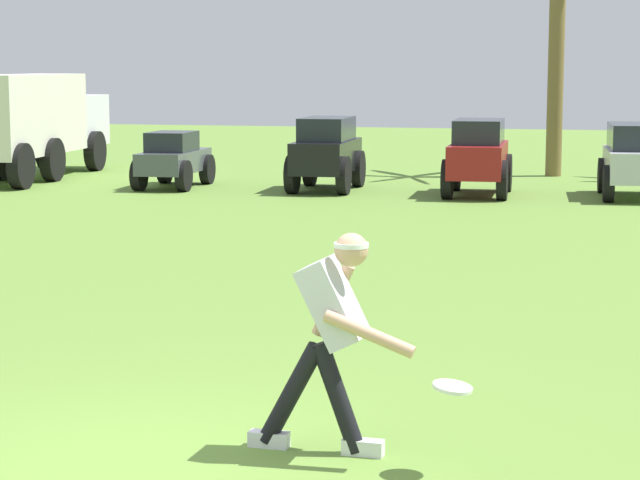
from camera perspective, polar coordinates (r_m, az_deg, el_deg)
name	(u,v)px	position (r m, az deg, el deg)	size (l,w,h in m)	color
ground_plane	(125,472)	(7.69, -8.90, -10.45)	(80.00, 80.00, 0.00)	olive
frisbee_thrower	(331,329)	(7.77, 0.51, -4.11)	(1.11, 0.49, 1.40)	black
frisbee_in_flight	(453,387)	(7.47, 6.08, -6.71)	(0.30, 0.30, 0.06)	white
parked_car_slot_a	(173,159)	(24.73, -6.72, 3.71)	(1.15, 2.23, 1.10)	#474C51
parked_car_slot_b	(326,152)	(24.02, 0.29, 4.06)	(1.23, 2.38, 1.40)	black
parked_car_slot_c	(478,155)	(23.28, 7.25, 3.87)	(1.24, 2.39, 1.40)	maroon
parked_car_slot_d	(633,158)	(23.39, 14.13, 3.66)	(1.30, 2.46, 1.34)	#B7BABF
box_truck	(36,120)	(27.12, -12.87, 5.36)	(1.77, 5.97, 2.20)	silver
palm_tree_far_left	(556,10)	(27.51, 10.74, 10.31)	(3.40, 3.31, 5.96)	brown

